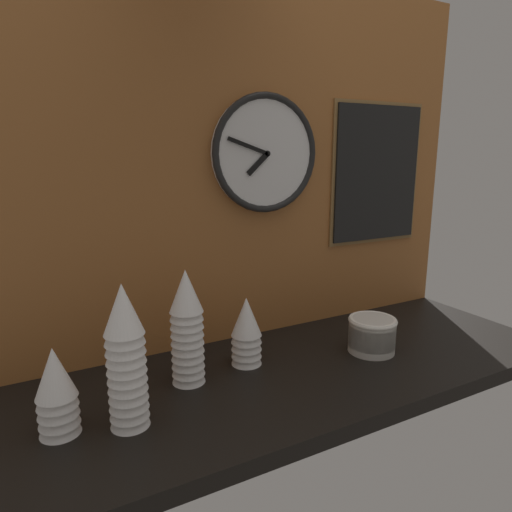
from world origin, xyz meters
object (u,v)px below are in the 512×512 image
wall_clock (266,154)px  cup_stack_left (126,357)px  cup_stack_far_left (56,391)px  cup_stack_center_left (187,327)px  cup_stack_center (246,331)px  menu_board (377,174)px  bowl_stack_right (372,334)px

wall_clock → cup_stack_left: bearing=-148.9°
cup_stack_far_left → cup_stack_center_left: bearing=14.4°
cup_stack_center → menu_board: (0.58, 0.17, 0.39)m
cup_stack_left → cup_stack_center_left: bearing=34.3°
cup_stack_left → wall_clock: 0.70m
cup_stack_far_left → cup_stack_left: bearing=-16.7°
cup_stack_far_left → menu_board: bearing=14.1°
cup_stack_left → bowl_stack_right: size_ratio=2.26×
wall_clock → cup_stack_center: bearing=-132.8°
cup_stack_far_left → wall_clock: wall_clock is taller
menu_board → cup_stack_center_left: bearing=-166.0°
menu_board → wall_clock: bearing=-178.8°
cup_stack_left → cup_stack_center_left: 0.21m
cup_stack_far_left → wall_clock: (0.62, 0.26, 0.46)m
cup_stack_far_left → bowl_stack_right: cup_stack_far_left is taller
bowl_stack_right → cup_stack_center: bearing=164.0°
cup_stack_center → menu_board: size_ratio=0.40×
cup_stack_center_left → menu_board: menu_board is taller
cup_stack_center → cup_stack_center_left: size_ratio=0.65×
wall_clock → cup_stack_center_left: bearing=-150.7°
cup_stack_center_left → cup_stack_center: bearing=6.8°
cup_stack_center → cup_stack_far_left: size_ratio=1.00×
bowl_stack_right → cup_stack_far_left: bearing=179.9°
cup_stack_left → cup_stack_center_left: cup_stack_left is taller
wall_clock → menu_board: (0.44, 0.01, -0.07)m
cup_stack_far_left → bowl_stack_right: 0.83m
wall_clock → menu_board: size_ratio=0.73×
cup_stack_left → cup_stack_center: bearing=21.8°
cup_stack_far_left → wall_clock: size_ratio=0.55×
cup_stack_far_left → menu_board: 1.16m
cup_stack_center → bowl_stack_right: size_ratio=1.36×
cup_stack_left → bowl_stack_right: 0.70m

